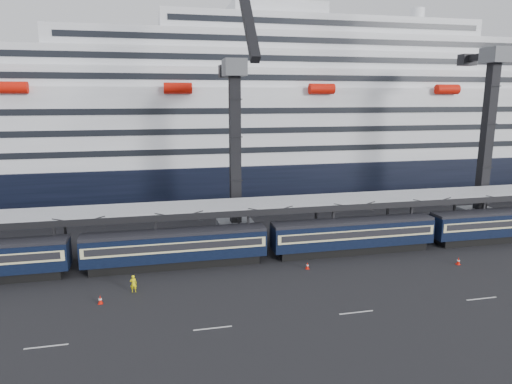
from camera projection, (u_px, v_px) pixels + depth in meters
ground at (471, 280)px, 44.71m from camera, size 260.00×260.00×0.00m
train at (380, 232)px, 52.80m from camera, size 133.05×3.00×4.05m
canopy at (400, 197)px, 57.00m from camera, size 130.00×6.25×5.53m
cruise_ship at (309, 125)px, 85.87m from camera, size 214.09×28.84×34.00m
crane_dark_near at (236, 144)px, 55.71m from camera, size 4.50×17.75×35.08m
crane_dark_mid at (490, 128)px, 62.01m from camera, size 4.50×18.24×39.64m
worker at (133, 284)px, 41.68m from camera, size 0.61×0.40×1.64m
traffic_cone_b at (100, 299)px, 39.41m from camera, size 0.39×0.39×0.79m
traffic_cone_c at (307, 266)px, 47.43m from camera, size 0.37×0.37×0.73m
traffic_cone_d at (458, 261)px, 48.66m from camera, size 0.41×0.41×0.82m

